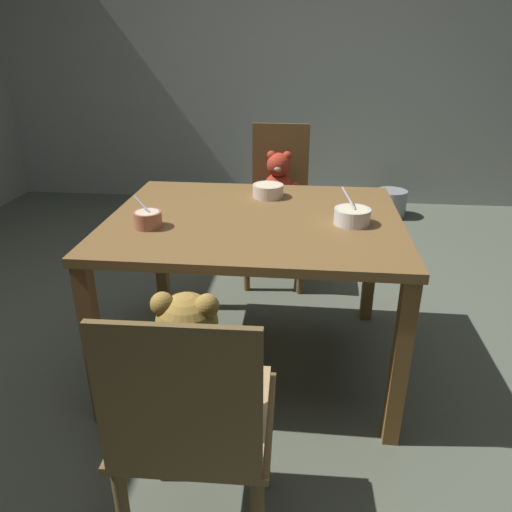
% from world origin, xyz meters
% --- Properties ---
extents(ground_plane, '(5.20, 5.20, 0.04)m').
position_xyz_m(ground_plane, '(0.00, 0.00, -0.02)').
color(ground_plane, '#585E4E').
extents(wall_rear, '(5.20, 0.08, 2.99)m').
position_xyz_m(wall_rear, '(0.00, 2.56, 1.49)').
color(wall_rear, '#989D94').
rests_on(wall_rear, ground_plane).
extents(dining_table, '(1.20, 0.97, 0.72)m').
position_xyz_m(dining_table, '(0.00, 0.00, 0.63)').
color(dining_table, brown).
rests_on(dining_table, ground_plane).
extents(teddy_chair_far_center, '(0.39, 0.42, 0.93)m').
position_xyz_m(teddy_chair_far_center, '(0.04, 0.93, 0.54)').
color(teddy_chair_far_center, brown).
rests_on(teddy_chair_far_center, ground_plane).
extents(teddy_chair_near_front, '(0.42, 0.41, 0.86)m').
position_xyz_m(teddy_chair_near_front, '(-0.06, -0.91, 0.55)').
color(teddy_chair_near_front, brown).
rests_on(teddy_chair_near_front, ground_plane).
extents(porridge_bowl_terracotta_near_left, '(0.11, 0.11, 0.12)m').
position_xyz_m(porridge_bowl_terracotta_near_left, '(-0.40, -0.16, 0.75)').
color(porridge_bowl_terracotta_near_left, '#B76B51').
rests_on(porridge_bowl_terracotta_near_left, dining_table).
extents(porridge_bowl_cream_far_center, '(0.14, 0.14, 0.06)m').
position_xyz_m(porridge_bowl_cream_far_center, '(0.03, 0.28, 0.75)').
color(porridge_bowl_cream_far_center, beige).
rests_on(porridge_bowl_cream_far_center, dining_table).
extents(porridge_bowl_white_near_right, '(0.14, 0.14, 0.13)m').
position_xyz_m(porridge_bowl_white_near_right, '(0.39, -0.05, 0.75)').
color(porridge_bowl_white_near_right, silver).
rests_on(porridge_bowl_white_near_right, dining_table).
extents(metal_pail, '(0.26, 0.26, 0.22)m').
position_xyz_m(metal_pail, '(0.93, 2.15, 0.11)').
color(metal_pail, '#93969B').
rests_on(metal_pail, ground_plane).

